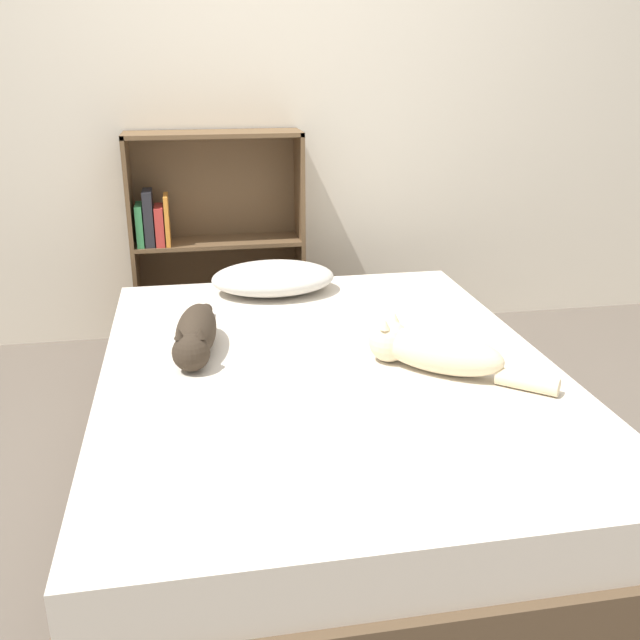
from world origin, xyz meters
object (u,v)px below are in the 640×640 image
(pillow, at_px, (273,278))
(cat_dark, at_px, (196,334))
(bookshelf, at_px, (211,237))
(cat_light, at_px, (432,350))
(bed, at_px, (328,417))

(pillow, bearing_deg, cat_dark, -118.59)
(cat_dark, distance_m, bookshelf, 1.16)
(pillow, relative_size, cat_light, 1.02)
(cat_light, height_order, cat_dark, cat_light)
(bed, xyz_separation_m, pillow, (-0.09, 0.80, 0.27))
(pillow, xyz_separation_m, cat_dark, (-0.35, -0.64, 0.01))
(cat_light, bearing_deg, bed, 20.68)
(cat_dark, height_order, bookshelf, bookshelf)
(bed, bearing_deg, bookshelf, 104.12)
(cat_dark, bearing_deg, pillow, 158.25)
(bed, distance_m, cat_dark, 0.54)
(bed, relative_size, bookshelf, 1.95)
(pillow, relative_size, bookshelf, 0.51)
(bed, bearing_deg, cat_light, -19.11)
(cat_light, relative_size, bookshelf, 0.50)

